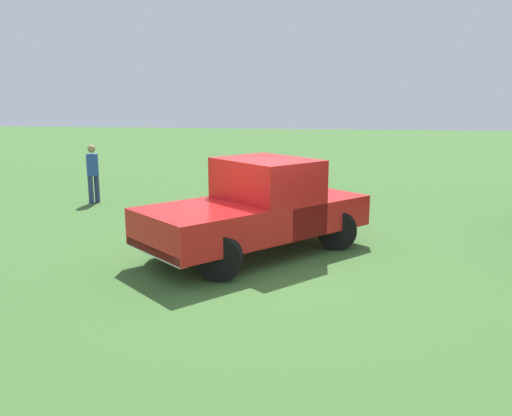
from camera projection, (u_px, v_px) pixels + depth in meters
name	position (u px, v px, depth m)	size (l,w,h in m)	color
ground_plane	(262.00, 263.00, 9.69)	(80.00, 80.00, 0.00)	#3D662D
pickup_truck	(261.00, 206.00, 10.11)	(4.32, 4.55, 1.81)	black
person_visitor	(93.00, 171.00, 14.92)	(0.44, 0.44, 1.64)	navy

